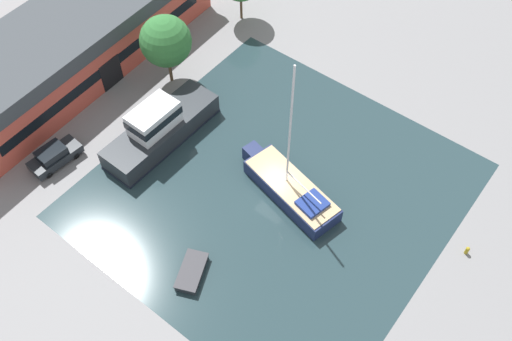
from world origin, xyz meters
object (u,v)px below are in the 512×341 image
at_px(quay_tree_near_building, 166,41).
at_px(parked_car, 54,156).
at_px(warehouse_building, 73,42).
at_px(motor_cruiser, 160,128).
at_px(sailboat_moored, 290,188).
at_px(small_dinghy, 192,272).

height_order(quay_tree_near_building, parked_car, quay_tree_near_building).
height_order(warehouse_building, motor_cruiser, warehouse_building).
distance_m(quay_tree_near_building, sailboat_moored, 17.22).
distance_m(sailboat_moored, motor_cruiser, 12.22).
xyz_separation_m(quay_tree_near_building, small_dinghy, (-13.85, -14.95, -4.32)).
bearing_deg(quay_tree_near_building, parked_car, 176.27).
bearing_deg(small_dinghy, sailboat_moored, 58.70).
height_order(parked_car, small_dinghy, parked_car).
bearing_deg(warehouse_building, sailboat_moored, -91.87).
height_order(quay_tree_near_building, sailboat_moored, sailboat_moored).
relative_size(warehouse_building, motor_cruiser, 2.71).
xyz_separation_m(parked_car, small_dinghy, (-0.74, -15.80, -0.51)).
bearing_deg(quay_tree_near_building, motor_cruiser, -143.63).
height_order(warehouse_building, small_dinghy, warehouse_building).
relative_size(quay_tree_near_building, motor_cruiser, 0.63).
bearing_deg(small_dinghy, quay_tree_near_building, 113.80).
bearing_deg(motor_cruiser, small_dinghy, 143.97).
distance_m(parked_car, motor_cruiser, 8.91).
distance_m(warehouse_building, sailboat_moored, 24.67).
bearing_deg(sailboat_moored, warehouse_building, 103.42).
xyz_separation_m(warehouse_building, sailboat_moored, (0.21, -24.58, -2.07)).
xyz_separation_m(warehouse_building, motor_cruiser, (-1.95, -12.57, -1.37)).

